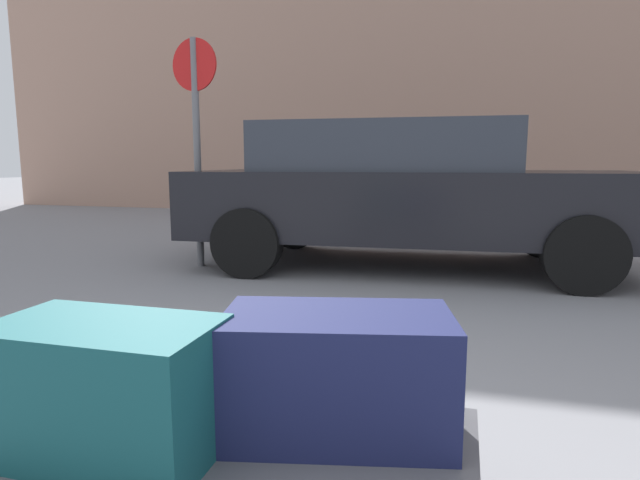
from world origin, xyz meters
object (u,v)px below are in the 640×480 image
at_px(parked_car, 404,191).
at_px(luggage_cart, 195,470).
at_px(bollard_kerb_near, 592,210).
at_px(duffel_bag_teal_front_right, 106,389).
at_px(duffel_bag_navy_rear_right, 337,373).
at_px(no_parking_sign, 196,127).

bearing_deg(parked_car, luggage_cart, -90.73).
height_order(luggage_cart, bollard_kerb_near, bollard_kerb_near).
bearing_deg(luggage_cart, duffel_bag_teal_front_right, -154.78).
bearing_deg(parked_car, duffel_bag_navy_rear_right, -86.04).
bearing_deg(duffel_bag_navy_rear_right, bollard_kerb_near, 61.56).
xyz_separation_m(luggage_cart, no_parking_sign, (-1.93, 3.62, 1.12)).
xyz_separation_m(luggage_cart, bollard_kerb_near, (2.48, 7.43, 0.07)).
height_order(luggage_cart, duffel_bag_teal_front_right, duffel_bag_teal_front_right).
bearing_deg(duffel_bag_teal_front_right, bollard_kerb_near, 70.09).
bearing_deg(bollard_kerb_near, duffel_bag_navy_rear_right, -106.50).
height_order(duffel_bag_navy_rear_right, parked_car, parked_car).
relative_size(duffel_bag_teal_front_right, no_parking_sign, 0.24).
height_order(parked_car, no_parking_sign, no_parking_sign).
height_order(luggage_cart, no_parking_sign, no_parking_sign).
height_order(luggage_cart, duffel_bag_navy_rear_right, duffel_bag_navy_rear_right).
bearing_deg(bollard_kerb_near, no_parking_sign, -139.20).
height_order(duffel_bag_teal_front_right, bollard_kerb_near, bollard_kerb_near).
bearing_deg(luggage_cart, duffel_bag_navy_rear_right, 26.14).
bearing_deg(parked_car, duffel_bag_teal_front_right, -93.16).
distance_m(duffel_bag_teal_front_right, no_parking_sign, 4.19).
bearing_deg(no_parking_sign, duffel_bag_teal_front_right, -64.82).
distance_m(duffel_bag_teal_front_right, duffel_bag_navy_rear_right, 0.57).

